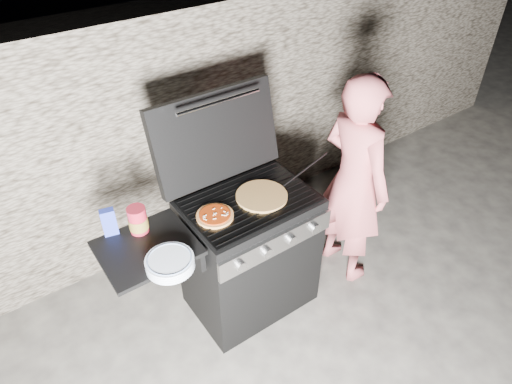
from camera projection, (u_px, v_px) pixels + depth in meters
ground at (250, 298)px, 3.30m from camera, size 50.00×50.00×0.00m
stone_wall at (170, 130)px, 3.43m from camera, size 8.00×0.35×1.80m
gas_grill at (218, 270)px, 2.91m from camera, size 1.34×0.79×0.91m
pizza_topped at (215, 215)px, 2.62m from camera, size 0.24×0.24×0.02m
pizza_plain at (262, 196)px, 2.76m from camera, size 0.40×0.40×0.02m
sauce_jar at (138, 220)px, 2.50m from camera, size 0.12×0.12×0.16m
blue_carton at (109, 222)px, 2.48m from camera, size 0.09×0.06×0.17m
plate_stack at (170, 263)px, 2.31m from camera, size 0.28×0.28×0.06m
person at (354, 182)px, 3.10m from camera, size 0.39×0.58×1.57m
tongs at (304, 171)px, 2.91m from camera, size 0.44×0.06×0.09m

